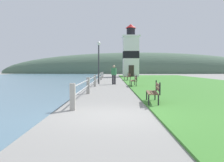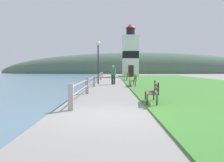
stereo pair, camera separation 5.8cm
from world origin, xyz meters
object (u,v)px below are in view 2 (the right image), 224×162
(lighthouse, at_px, (131,54))
(park_bench_near, at_px, (154,91))
(lamp_post, at_px, (99,55))
(park_bench_midway, at_px, (134,80))
(park_bench_far, at_px, (129,76))
(person_strolling, at_px, (114,74))

(lighthouse, bearing_deg, park_bench_near, -92.62)
(lamp_post, bearing_deg, lighthouse, 77.65)
(lighthouse, bearing_deg, lamp_post, -102.35)
(park_bench_midway, bearing_deg, lighthouse, -92.95)
(park_bench_far, distance_m, lighthouse, 14.72)
(park_bench_midway, xyz_separation_m, park_bench_far, (0.13, 9.49, -0.00))
(person_strolling, bearing_deg, park_bench_near, -155.12)
(park_bench_near, bearing_deg, park_bench_far, -85.30)
(park_bench_midway, xyz_separation_m, person_strolling, (-1.62, 2.55, 0.41))
(park_bench_near, height_order, person_strolling, person_strolling)
(park_bench_midway, height_order, park_bench_far, same)
(park_bench_near, height_order, lighthouse, lighthouse)
(park_bench_far, xyz_separation_m, lighthouse, (1.37, 14.24, 3.47))
(park_bench_far, xyz_separation_m, lamp_post, (-3.16, -6.46, 2.20))
(lamp_post, bearing_deg, park_bench_midway, -44.96)
(park_bench_far, bearing_deg, park_bench_midway, 81.78)
(park_bench_near, height_order, park_bench_midway, same)
(park_bench_near, distance_m, lamp_post, 13.48)
(park_bench_near, distance_m, park_bench_midway, 9.94)
(park_bench_far, bearing_deg, lighthouse, -102.94)
(park_bench_midway, relative_size, park_bench_far, 0.98)
(park_bench_midway, bearing_deg, park_bench_near, 90.44)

